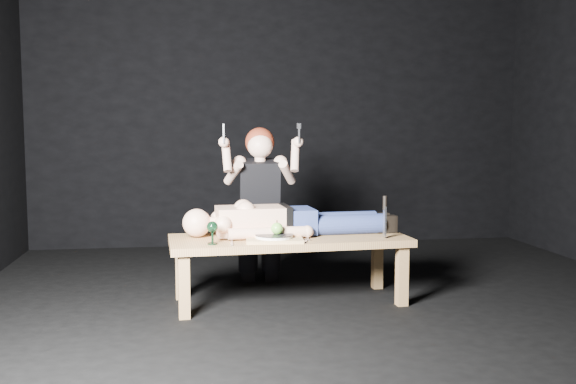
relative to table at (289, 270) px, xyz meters
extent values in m
plane|color=black|center=(0.27, -0.25, -0.23)|extent=(5.00, 5.00, 0.00)
plane|color=black|center=(0.27, 2.25, 1.27)|extent=(5.00, 0.00, 5.00)
cube|color=#A08149|center=(0.00, 0.00, 0.00)|extent=(1.63, 0.69, 0.45)
cube|color=tan|center=(-0.12, -0.15, 0.24)|extent=(0.38, 0.29, 0.02)
cylinder|color=white|center=(-0.12, -0.15, 0.26)|extent=(0.26, 0.26, 0.02)
sphere|color=#67AB36|center=(-0.10, -0.14, 0.31)|extent=(0.08, 0.08, 0.08)
cube|color=#B2B2B7|center=(-0.40, -0.20, 0.23)|extent=(0.03, 0.17, 0.01)
cube|color=#B2B2B7|center=(0.09, -0.16, 0.23)|extent=(0.07, 0.17, 0.01)
cube|color=#B2B2B7|center=(0.06, -0.11, 0.23)|extent=(0.11, 0.14, 0.01)
camera|label=1|loc=(-0.66, -4.24, 0.95)|focal=40.10mm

